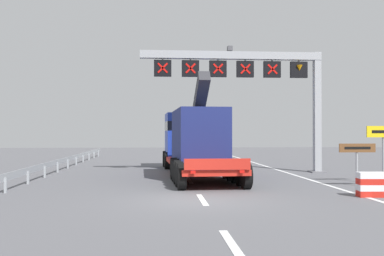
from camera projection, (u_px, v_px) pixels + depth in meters
name	position (u px, v px, depth m)	size (l,w,h in m)	color
ground	(197.00, 201.00, 15.23)	(112.00, 112.00, 0.00)	#5B5B60
lane_markings	(175.00, 159.00, 40.26)	(0.20, 64.78, 0.01)	silver
edge_line_right	(279.00, 170.00, 27.68)	(0.20, 63.00, 0.01)	silver
overhead_lane_gantry	(254.00, 75.00, 26.02)	(10.91, 0.90, 7.41)	#9EA0A5
heavy_haul_truck_red	(193.00, 139.00, 25.62)	(3.52, 14.15, 5.30)	red
exit_sign_yellow	(384.00, 141.00, 18.57)	(1.50, 0.15, 2.63)	#9EA0A5
tourist_info_sign_brown	(357.00, 152.00, 21.18)	(1.78, 0.15, 1.83)	#9EA0A5
crash_barrier_striped	(372.00, 184.00, 16.19)	(1.04, 0.58, 0.90)	red
guardrail_left	(67.00, 160.00, 29.14)	(0.13, 33.02, 0.76)	#999EA3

